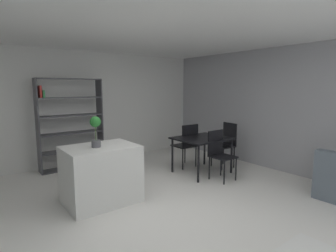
{
  "coord_description": "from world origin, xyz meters",
  "views": [
    {
      "loc": [
        -2.2,
        -3.0,
        1.78
      ],
      "look_at": [
        0.35,
        0.35,
        1.17
      ],
      "focal_mm": 28.72,
      "sensor_mm": 36.0,
      "label": 1
    }
  ],
  "objects_px": {
    "open_bookshelf": "(70,123)",
    "dining_chair_window_side": "(226,141)",
    "kitchen_island": "(101,174)",
    "potted_plant_on_island": "(96,129)",
    "dining_chair_far": "(187,142)",
    "dining_table": "(202,141)",
    "dining_chair_near": "(219,151)"
  },
  "relations": [
    {
      "from": "open_bookshelf",
      "to": "dining_chair_window_side",
      "type": "relative_size",
      "value": 1.99
    },
    {
      "from": "kitchen_island",
      "to": "potted_plant_on_island",
      "type": "bearing_deg",
      "value": -162.63
    },
    {
      "from": "potted_plant_on_island",
      "to": "dining_chair_far",
      "type": "xyz_separation_m",
      "value": [
        2.34,
        0.59,
        -0.59
      ]
    },
    {
      "from": "dining_chair_far",
      "to": "open_bookshelf",
      "type": "bearing_deg",
      "value": -35.31
    },
    {
      "from": "open_bookshelf",
      "to": "dining_table",
      "type": "relative_size",
      "value": 1.84
    },
    {
      "from": "dining_chair_near",
      "to": "dining_chair_window_side",
      "type": "height_order",
      "value": "dining_chair_window_side"
    },
    {
      "from": "potted_plant_on_island",
      "to": "dining_table",
      "type": "distance_m",
      "value": 2.4
    },
    {
      "from": "kitchen_island",
      "to": "open_bookshelf",
      "type": "height_order",
      "value": "open_bookshelf"
    },
    {
      "from": "dining_chair_far",
      "to": "potted_plant_on_island",
      "type": "bearing_deg",
      "value": 14.99
    },
    {
      "from": "potted_plant_on_island",
      "to": "dining_table",
      "type": "height_order",
      "value": "potted_plant_on_island"
    },
    {
      "from": "potted_plant_on_island",
      "to": "dining_chair_window_side",
      "type": "height_order",
      "value": "potted_plant_on_island"
    },
    {
      "from": "dining_table",
      "to": "dining_chair_near",
      "type": "height_order",
      "value": "dining_chair_near"
    },
    {
      "from": "dining_table",
      "to": "dining_chair_window_side",
      "type": "bearing_deg",
      "value": -0.87
    },
    {
      "from": "potted_plant_on_island",
      "to": "dining_chair_window_side",
      "type": "relative_size",
      "value": 0.47
    },
    {
      "from": "open_bookshelf",
      "to": "dining_chair_window_side",
      "type": "xyz_separation_m",
      "value": [
        2.83,
        -1.99,
        -0.43
      ]
    },
    {
      "from": "open_bookshelf",
      "to": "dining_chair_near",
      "type": "bearing_deg",
      "value": -49.8
    },
    {
      "from": "dining_chair_near",
      "to": "potted_plant_on_island",
      "type": "bearing_deg",
      "value": 170.16
    },
    {
      "from": "potted_plant_on_island",
      "to": "dining_chair_window_side",
      "type": "distance_m",
      "value": 3.16
    },
    {
      "from": "dining_chair_window_side",
      "to": "kitchen_island",
      "type": "bearing_deg",
      "value": -81.7
    },
    {
      "from": "kitchen_island",
      "to": "dining_table",
      "type": "relative_size",
      "value": 1.01
    },
    {
      "from": "kitchen_island",
      "to": "dining_chair_window_side",
      "type": "relative_size",
      "value": 1.09
    },
    {
      "from": "kitchen_island",
      "to": "dining_chair_near",
      "type": "height_order",
      "value": "dining_chair_near"
    },
    {
      "from": "open_bookshelf",
      "to": "dining_table",
      "type": "distance_m",
      "value": 2.89
    },
    {
      "from": "dining_chair_near",
      "to": "dining_chair_window_side",
      "type": "distance_m",
      "value": 0.89
    },
    {
      "from": "open_bookshelf",
      "to": "dining_chair_near",
      "type": "xyz_separation_m",
      "value": [
        2.07,
        -2.45,
        -0.46
      ]
    },
    {
      "from": "dining_chair_window_side",
      "to": "dining_chair_near",
      "type": "bearing_deg",
      "value": -52.05
    },
    {
      "from": "dining_chair_far",
      "to": "dining_chair_window_side",
      "type": "xyz_separation_m",
      "value": [
        0.76,
        -0.48,
        0.01
      ]
    },
    {
      "from": "kitchen_island",
      "to": "dining_table",
      "type": "xyz_separation_m",
      "value": [
        2.28,
        0.1,
        0.23
      ]
    },
    {
      "from": "kitchen_island",
      "to": "dining_chair_far",
      "type": "height_order",
      "value": "dining_chair_far"
    },
    {
      "from": "dining_table",
      "to": "dining_chair_window_side",
      "type": "distance_m",
      "value": 0.76
    },
    {
      "from": "open_bookshelf",
      "to": "dining_chair_window_side",
      "type": "bearing_deg",
      "value": -35.14
    },
    {
      "from": "kitchen_island",
      "to": "dining_chair_window_side",
      "type": "xyz_separation_m",
      "value": [
        3.03,
        0.09,
        0.14
      ]
    }
  ]
}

